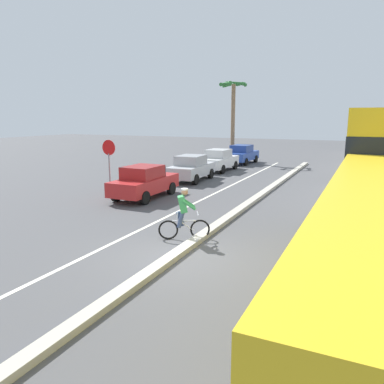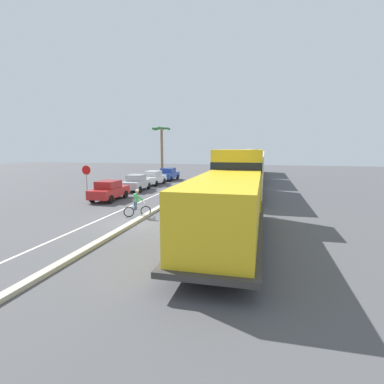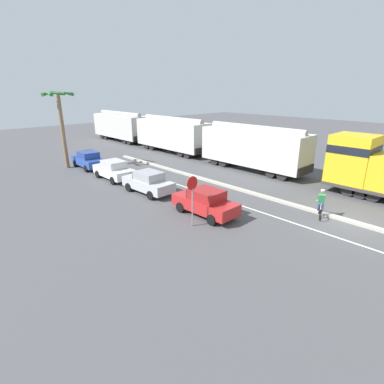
{
  "view_description": "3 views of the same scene",
  "coord_description": "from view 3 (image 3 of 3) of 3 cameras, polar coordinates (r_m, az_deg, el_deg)",
  "views": [
    {
      "loc": [
        4.79,
        -9.18,
        3.98
      ],
      "look_at": [
        -1.0,
        3.12,
        1.25
      ],
      "focal_mm": 35.0,
      "sensor_mm": 36.0,
      "label": 1
    },
    {
      "loc": [
        7.19,
        -15.71,
        4.34
      ],
      "look_at": [
        2.9,
        2.09,
        1.6
      ],
      "focal_mm": 28.0,
      "sensor_mm": 36.0,
      "label": 2
    },
    {
      "loc": [
        -17.39,
        -5.16,
        7.29
      ],
      "look_at": [
        -4.9,
        7.87,
        1.03
      ],
      "focal_mm": 28.0,
      "sensor_mm": 36.0,
      "label": 3
    }
  ],
  "objects": [
    {
      "name": "stop_sign",
      "position": [
        16.12,
        0.05,
        0.07
      ],
      "size": [
        0.76,
        0.08,
        2.88
      ],
      "color": "gray",
      "rests_on": "ground"
    },
    {
      "name": "ground_plane",
      "position": [
        19.55,
        27.46,
        -5.05
      ],
      "size": [
        120.0,
        120.0,
        0.0
      ],
      "primitive_type": "plane",
      "color": "#4C4C4F"
    },
    {
      "name": "lane_stripe",
      "position": [
        20.06,
        8.88,
        -2.4
      ],
      "size": [
        0.14,
        36.0,
        0.01
      ],
      "primitive_type": "cube",
      "color": "silver",
      "rests_on": "ground"
    },
    {
      "name": "parked_car_blue",
      "position": [
        30.53,
        -19.14,
        5.83
      ],
      "size": [
        1.97,
        4.27,
        1.62
      ],
      "color": "#28479E",
      "rests_on": "ground"
    },
    {
      "name": "parked_car_red",
      "position": [
        18.03,
        2.54,
        -1.93
      ],
      "size": [
        1.85,
        4.21,
        1.62
      ],
      "color": "red",
      "rests_on": "ground"
    },
    {
      "name": "hopper_car_trailing",
      "position": [
        45.68,
        -13.44,
        12.07
      ],
      "size": [
        2.9,
        10.6,
        4.18
      ],
      "color": "beige",
      "rests_on": "ground"
    },
    {
      "name": "parked_car_white",
      "position": [
        26.04,
        -14.72,
        4.1
      ],
      "size": [
        1.89,
        4.23,
        1.62
      ],
      "color": "silver",
      "rests_on": "ground"
    },
    {
      "name": "palm_tree_near",
      "position": [
        30.8,
        -23.86,
        13.96
      ],
      "size": [
        2.74,
        2.79,
        7.2
      ],
      "color": "#846647",
      "rests_on": "ground"
    },
    {
      "name": "cyclist",
      "position": [
        19.24,
        23.32,
        -2.16
      ],
      "size": [
        1.53,
        0.87,
        1.71
      ],
      "color": "black",
      "rests_on": "ground"
    },
    {
      "name": "median_curb",
      "position": [
        21.89,
        12.74,
        -0.59
      ],
      "size": [
        0.36,
        36.0,
        0.16
      ],
      "primitive_type": "cube",
      "color": "#B2AD9E",
      "rests_on": "ground"
    },
    {
      "name": "parked_car_silver",
      "position": [
        22.07,
        -8.35,
        1.86
      ],
      "size": [
        1.96,
        4.26,
        1.62
      ],
      "color": "#B7BABF",
      "rests_on": "ground"
    },
    {
      "name": "hopper_car_middle",
      "position": [
        36.26,
        -3.79,
        10.82
      ],
      "size": [
        2.9,
        10.6,
        4.18
      ],
      "color": "beige",
      "rests_on": "ground"
    },
    {
      "name": "hopper_car_lead",
      "position": [
        28.49,
        11.61,
        8.2
      ],
      "size": [
        2.9,
        10.6,
        4.18
      ],
      "color": "silver",
      "rests_on": "ground"
    }
  ]
}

